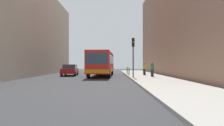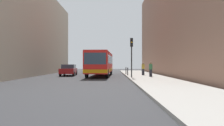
{
  "view_description": "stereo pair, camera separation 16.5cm",
  "coord_description": "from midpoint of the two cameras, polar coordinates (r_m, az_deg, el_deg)",
  "views": [
    {
      "loc": [
        1.34,
        -23.7,
        1.54
      ],
      "look_at": [
        1.39,
        0.32,
        1.66
      ],
      "focal_mm": 32.42,
      "sensor_mm": 36.0,
      "label": 1
    },
    {
      "loc": [
        1.5,
        -23.7,
        1.54
      ],
      "look_at": [
        1.39,
        0.32,
        1.66
      ],
      "focal_mm": 32.42,
      "sensor_mm": 36.0,
      "label": 2
    }
  ],
  "objects": [
    {
      "name": "bollard_mid",
      "position": [
        28.25,
        4.01,
        -2.14
      ],
      "size": [
        0.11,
        0.11,
        0.95
      ],
      "primitive_type": "cylinder",
      "color": "black",
      "rests_on": "sidewalk"
    },
    {
      "name": "pedestrian_mid_sidewalk",
      "position": [
        25.99,
        8.83,
        -1.62
      ],
      "size": [
        0.38,
        0.38,
        1.58
      ],
      "rotation": [
        0.0,
        0.0,
        3.17
      ],
      "color": "#26262D",
      "rests_on": "sidewalk"
    },
    {
      "name": "bollard_near",
      "position": [
        25.1,
        4.52,
        -2.37
      ],
      "size": [
        0.11,
        0.11,
        0.95
      ],
      "primitive_type": "cylinder",
      "color": "black",
      "rests_on": "sidewalk"
    },
    {
      "name": "sidewalk",
      "position": [
        24.08,
        9.42,
        -3.77
      ],
      "size": [
        4.4,
        40.0,
        0.15
      ],
      "primitive_type": "cube",
      "color": "#9E9991",
      "rests_on": "ground"
    },
    {
      "name": "car_beside_bus",
      "position": [
        27.27,
        -12.04,
        -1.86
      ],
      "size": [
        2.09,
        4.51,
        1.48
      ],
      "rotation": [
        0.0,
        0.0,
        3.21
      ],
      "color": "maroon",
      "rests_on": "ground"
    },
    {
      "name": "building_left",
      "position": [
        30.93,
        -25.1,
        8.5
      ],
      "size": [
        7.0,
        32.0,
        12.5
      ],
      "primitive_type": "cube",
      "color": "#B2A38C",
      "rests_on": "ground"
    },
    {
      "name": "pedestrian_near_signal",
      "position": [
        22.74,
        10.95,
        -1.77
      ],
      "size": [
        0.38,
        0.38,
        1.61
      ],
      "rotation": [
        0.0,
        0.0,
        5.16
      ],
      "color": "#26262D",
      "rests_on": "sidewalk"
    },
    {
      "name": "bus",
      "position": [
        26.16,
        -3.12,
        0.13
      ],
      "size": [
        3.07,
        11.13,
        3.0
      ],
      "rotation": [
        0.0,
        0.0,
        3.09
      ],
      "color": "red",
      "rests_on": "ground"
    },
    {
      "name": "building_right",
      "position": [
        30.02,
        19.86,
        10.68
      ],
      "size": [
        7.0,
        32.0,
        14.48
      ],
      "primitive_type": "cube",
      "color": "#936B56",
      "rests_on": "ground"
    },
    {
      "name": "traffic_light",
      "position": [
        21.22,
        5.65,
        3.68
      ],
      "size": [
        0.28,
        0.33,
        4.1
      ],
      "color": "black",
      "rests_on": "sidewalk"
    },
    {
      "name": "ground_plane",
      "position": [
        23.79,
        -3.55,
        -3.99
      ],
      "size": [
        80.0,
        80.0,
        0.0
      ],
      "primitive_type": "plane",
      "color": "#2D2D30"
    }
  ]
}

